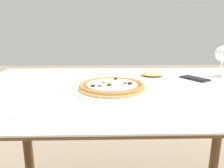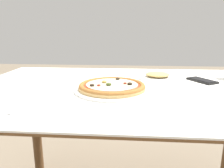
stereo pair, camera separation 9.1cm
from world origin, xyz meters
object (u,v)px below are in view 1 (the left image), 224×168
object	(u,v)px
fork	(24,107)
pizza_plate	(112,87)
wine_glass_far_left	(223,54)
cell_phone	(195,78)
dining_table	(130,103)
side_plate	(152,75)

from	to	relation	value
fork	pizza_plate	bearing A→B (deg)	33.83
wine_glass_far_left	cell_phone	distance (m)	0.24
wine_glass_far_left	cell_phone	size ratio (longest dim) A/B	1.04
dining_table	side_plate	bearing A→B (deg)	53.80
cell_phone	side_plate	bearing A→B (deg)	165.67
dining_table	cell_phone	xyz separation A→B (m)	(0.35, 0.13, 0.09)
fork	cell_phone	xyz separation A→B (m)	(0.73, 0.40, 0.00)
wine_glass_far_left	pizza_plate	bearing A→B (deg)	-154.28
cell_phone	side_plate	distance (m)	0.22
side_plate	dining_table	bearing A→B (deg)	-126.20
cell_phone	side_plate	world-z (taller)	side_plate
dining_table	wine_glass_far_left	size ratio (longest dim) A/B	8.90
dining_table	side_plate	distance (m)	0.25
dining_table	pizza_plate	size ratio (longest dim) A/B	4.70
pizza_plate	fork	xyz separation A→B (m)	(-0.30, -0.20, -0.01)
wine_glass_far_left	side_plate	world-z (taller)	wine_glass_far_left
pizza_plate	side_plate	xyz separation A→B (m)	(0.22, 0.26, -0.00)
pizza_plate	side_plate	size ratio (longest dim) A/B	1.49
fork	side_plate	bearing A→B (deg)	41.40
cell_phone	side_plate	size ratio (longest dim) A/B	0.75
fork	side_plate	size ratio (longest dim) A/B	0.80
fork	cell_phone	size ratio (longest dim) A/B	1.06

